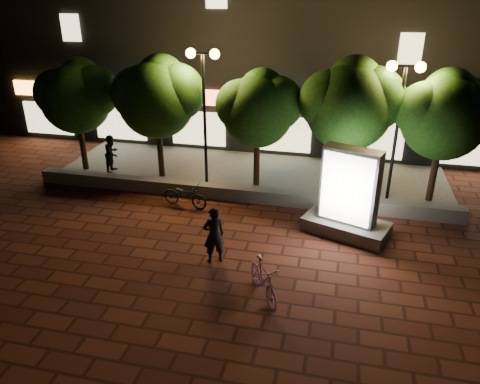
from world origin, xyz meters
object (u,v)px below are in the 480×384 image
(street_lamp_left, at_px, (204,83))
(rider, at_px, (214,235))
(tree_left, at_px, (158,95))
(tree_mid, at_px, (259,106))
(ad_kiosk, at_px, (348,200))
(street_lamp_right, at_px, (402,96))
(tree_far_left, at_px, (77,94))
(tree_right, at_px, (351,102))
(scooter_parked, at_px, (185,195))
(pedestrian, at_px, (112,153))
(scooter_pink, at_px, (263,280))
(tree_far_right, at_px, (446,112))

(street_lamp_left, bearing_deg, rider, -70.99)
(tree_left, bearing_deg, tree_mid, -0.00)
(ad_kiosk, bearing_deg, street_lamp_right, 62.85)
(tree_far_left, height_order, tree_right, tree_right)
(scooter_parked, bearing_deg, rider, -137.83)
(street_lamp_left, height_order, pedestrian, street_lamp_left)
(rider, bearing_deg, street_lamp_right, -164.27)
(tree_left, distance_m, scooter_pink, 9.36)
(street_lamp_right, xyz_separation_m, ad_kiosk, (-1.46, -2.84, -2.73))
(tree_left, relative_size, pedestrian, 3.10)
(tree_far_left, xyz_separation_m, ad_kiosk, (10.99, -3.11, -2.13))
(tree_far_right, distance_m, ad_kiosk, 4.86)
(scooter_pink, xyz_separation_m, scooter_parked, (-3.68, 4.54, -0.08))
(tree_far_left, xyz_separation_m, tree_right, (10.80, 0.00, 0.27))
(rider, distance_m, scooter_parked, 3.81)
(street_lamp_right, relative_size, pedestrian, 3.16)
(tree_left, relative_size, tree_right, 0.97)
(pedestrian, bearing_deg, tree_far_left, 90.86)
(tree_far_right, xyz_separation_m, street_lamp_right, (-1.55, -0.26, 0.53))
(tree_far_left, bearing_deg, scooter_parked, -24.89)
(tree_far_left, xyz_separation_m, scooter_pink, (8.99, -7.00, -2.76))
(tree_far_left, height_order, tree_mid, tree_far_left)
(tree_far_left, height_order, street_lamp_right, street_lamp_right)
(tree_right, xyz_separation_m, street_lamp_left, (-5.36, -0.26, 0.46))
(rider, bearing_deg, scooter_parked, -88.77)
(street_lamp_right, distance_m, pedestrian, 11.60)
(street_lamp_right, height_order, rider, street_lamp_right)
(tree_far_right, distance_m, rider, 9.12)
(scooter_parked, xyz_separation_m, pedestrian, (-4.06, 2.43, 0.42))
(ad_kiosk, bearing_deg, tree_mid, 138.34)
(tree_far_right, bearing_deg, tree_right, 180.00)
(street_lamp_left, height_order, scooter_pink, street_lamp_left)
(tree_left, distance_m, rider, 7.30)
(tree_right, bearing_deg, tree_far_left, -180.00)
(street_lamp_left, relative_size, scooter_parked, 3.01)
(street_lamp_right, bearing_deg, tree_mid, 176.96)
(street_lamp_right, bearing_deg, tree_far_right, 9.61)
(tree_left, relative_size, tree_far_right, 1.03)
(tree_right, bearing_deg, tree_mid, -180.00)
(tree_right, distance_m, scooter_pink, 7.84)
(tree_left, height_order, scooter_pink, tree_left)
(tree_far_left, distance_m, rider, 9.56)
(scooter_parked, bearing_deg, tree_right, -55.67)
(ad_kiosk, relative_size, scooter_pink, 1.68)
(tree_left, bearing_deg, rider, -56.12)
(street_lamp_right, distance_m, scooter_pink, 8.29)
(street_lamp_right, bearing_deg, ad_kiosk, -117.15)
(scooter_parked, bearing_deg, tree_mid, -31.46)
(tree_far_left, xyz_separation_m, tree_far_right, (14.00, 0.00, 0.08))
(tree_far_right, relative_size, ad_kiosk, 1.61)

